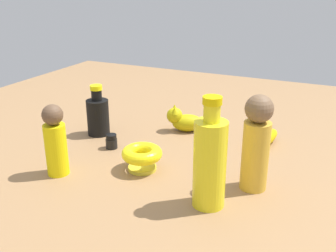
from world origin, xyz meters
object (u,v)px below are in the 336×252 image
nail_polish_jar (111,141)px  cat_figurine (184,120)px  person_figure_child (55,141)px  bottle_short (98,115)px  bottle_tall (210,161)px  banana (264,139)px  person_figure_adult (256,143)px  bowl (142,155)px

nail_polish_jar → cat_figurine: (0.22, -0.14, 0.02)m
person_figure_child → bottle_short: person_figure_child is taller
bottle_tall → cat_figurine: bearing=29.9°
banana → person_figure_adult: 0.28m
bottle_tall → bottle_short: bearing=61.9°
bowl → bottle_short: (0.16, 0.25, 0.02)m
person_figure_child → person_figure_adult: bearing=-73.4°
person_figure_child → person_figure_adult: 0.49m
bottle_tall → cat_figurine: size_ratio=1.93×
person_figure_child → bottle_tall: bottle_tall is taller
bottle_tall → person_figure_child: bearing=93.6°
bottle_short → bowl: bearing=-123.1°
banana → cat_figurine: bearing=101.5°
bowl → person_figure_adult: size_ratio=0.46×
person_figure_child → cat_figurine: (0.41, -0.18, -0.05)m
bottle_tall → bottle_short: (0.25, 0.46, -0.04)m
bottle_tall → person_figure_adult: (0.12, -0.07, 0.01)m
bottle_tall → bowl: size_ratio=2.36×
bottle_tall → person_figure_adult: bearing=-31.9°
person_figure_adult → nail_polish_jar: bearing=83.0°
banana → cat_figurine: 0.27m
banana → bowl: bearing=152.4°
nail_polish_jar → banana: (0.21, -0.41, 0.00)m
nail_polish_jar → banana: banana is taller
cat_figurine → bowl: bearing=-178.3°
person_figure_child → bottle_short: bearing=12.6°
bottle_tall → banana: bearing=-6.5°
person_figure_child → person_figure_adult: size_ratio=0.80×
bottle_tall → bottle_short: 0.52m
nail_polish_jar → person_figure_adult: person_figure_adult is taller
bowl → bottle_short: bottle_short is taller
nail_polish_jar → person_figure_adult: 0.45m
bottle_tall → person_figure_adult: bottle_tall is taller
bowl → banana: size_ratio=0.70×
bottle_tall → cat_figurine: 0.45m
person_figure_adult → bottle_short: bearing=76.3°
cat_figurine → banana: bearing=-92.3°
person_figure_child → bottle_short: (0.27, 0.06, -0.03)m
bottle_short → nail_polish_jar: bearing=-128.3°
banana → person_figure_adult: bearing=-159.8°
bottle_short → person_figure_adult: (-0.13, -0.53, 0.05)m
bowl → cat_figurine: (0.30, 0.01, -0.00)m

